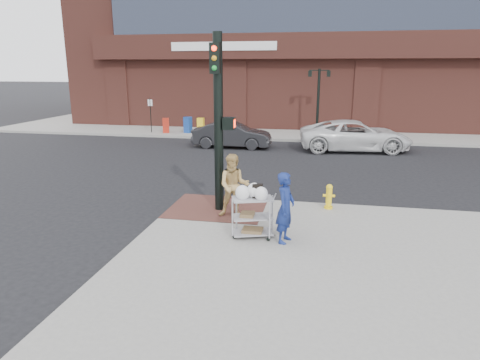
% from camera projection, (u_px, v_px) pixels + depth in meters
% --- Properties ---
extents(ground, '(220.00, 220.00, 0.00)m').
position_uv_depth(ground, '(230.00, 224.00, 11.85)').
color(ground, black).
rests_on(ground, ground).
extents(sidewalk_far, '(65.00, 36.00, 0.15)m').
position_uv_depth(sidewalk_far, '(434.00, 113.00, 39.87)').
color(sidewalk_far, gray).
rests_on(sidewalk_far, ground).
extents(brick_curb_ramp, '(2.80, 2.40, 0.01)m').
position_uv_depth(brick_curb_ramp, '(217.00, 208.00, 12.77)').
color(brick_curb_ramp, '#532E26').
rests_on(brick_curb_ramp, sidewalk_near).
extents(lamp_post, '(1.32, 0.22, 4.00)m').
position_uv_depth(lamp_post, '(318.00, 95.00, 25.99)').
color(lamp_post, black).
rests_on(lamp_post, sidewalk_far).
extents(parking_sign, '(0.05, 0.05, 2.20)m').
position_uv_depth(parking_sign, '(151.00, 115.00, 27.34)').
color(parking_sign, black).
rests_on(parking_sign, sidewalk_far).
extents(traffic_signal_pole, '(0.61, 0.51, 5.00)m').
position_uv_depth(traffic_signal_pole, '(219.00, 119.00, 11.95)').
color(traffic_signal_pole, black).
rests_on(traffic_signal_pole, sidewalk_near).
extents(woman_blue, '(0.55, 0.71, 1.71)m').
position_uv_depth(woman_blue, '(285.00, 208.00, 10.10)').
color(woman_blue, navy).
rests_on(woman_blue, sidewalk_near).
extents(pedestrian_tan, '(0.97, 0.81, 1.78)m').
position_uv_depth(pedestrian_tan, '(234.00, 186.00, 11.84)').
color(pedestrian_tan, tan).
rests_on(pedestrian_tan, sidewalk_near).
extents(sedan_dark, '(4.23, 1.50, 1.39)m').
position_uv_depth(sedan_dark, '(232.00, 135.00, 23.08)').
color(sedan_dark, black).
rests_on(sedan_dark, ground).
extents(minivan_white, '(5.94, 3.25, 1.58)m').
position_uv_depth(minivan_white, '(355.00, 136.00, 22.19)').
color(minivan_white, silver).
rests_on(minivan_white, ground).
extents(utility_cart, '(1.09, 0.81, 1.35)m').
position_uv_depth(utility_cart, '(253.00, 213.00, 10.45)').
color(utility_cart, '#9A9A9F').
rests_on(utility_cart, sidewalk_near).
extents(fire_hydrant, '(0.35, 0.25, 0.75)m').
position_uv_depth(fire_hydrant, '(329.00, 196.00, 12.63)').
color(fire_hydrant, yellow).
rests_on(fire_hydrant, sidewalk_near).
extents(newsbox_red, '(0.49, 0.47, 0.94)m').
position_uv_depth(newsbox_red, '(166.00, 125.00, 27.34)').
color(newsbox_red, '#B52414').
rests_on(newsbox_red, sidewalk_far).
extents(newsbox_yellow, '(0.40, 0.37, 0.95)m').
position_uv_depth(newsbox_yellow, '(201.00, 125.00, 27.38)').
color(newsbox_yellow, yellow).
rests_on(newsbox_yellow, sidewalk_far).
extents(newsbox_blue, '(0.52, 0.49, 1.01)m').
position_uv_depth(newsbox_blue, '(188.00, 125.00, 27.37)').
color(newsbox_blue, navy).
rests_on(newsbox_blue, sidewalk_far).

